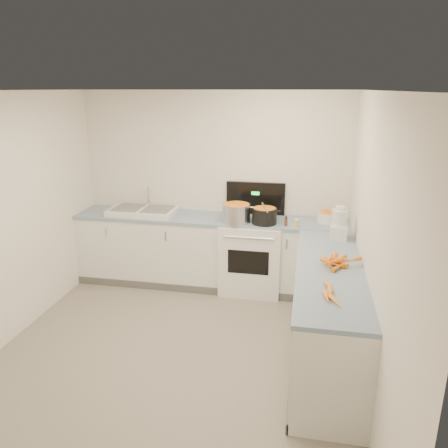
% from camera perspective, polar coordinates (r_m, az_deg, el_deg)
% --- Properties ---
extents(floor, '(3.50, 4.00, 0.00)m').
position_cam_1_polar(floor, '(4.49, -6.72, -16.93)').
color(floor, gray).
rests_on(floor, ground).
extents(ceiling, '(3.50, 4.00, 0.00)m').
position_cam_1_polar(ceiling, '(3.72, -8.13, 16.88)').
color(ceiling, white).
rests_on(ceiling, ground).
extents(wall_back, '(3.50, 0.00, 2.50)m').
position_cam_1_polar(wall_back, '(5.79, -1.23, 4.67)').
color(wall_back, white).
rests_on(wall_back, ground).
extents(wall_front, '(3.50, 0.00, 2.50)m').
position_cam_1_polar(wall_front, '(2.31, -23.59, -17.61)').
color(wall_front, white).
rests_on(wall_front, ground).
extents(wall_right, '(0.00, 4.00, 2.50)m').
position_cam_1_polar(wall_right, '(3.78, 18.77, -3.22)').
color(wall_right, white).
rests_on(wall_right, ground).
extents(counter_back, '(3.50, 0.62, 0.94)m').
position_cam_1_polar(counter_back, '(5.73, -1.81, -3.61)').
color(counter_back, white).
rests_on(counter_back, ground).
extents(counter_right, '(0.62, 2.20, 0.94)m').
position_cam_1_polar(counter_right, '(4.34, 13.27, -11.31)').
color(counter_right, white).
rests_on(counter_right, ground).
extents(stove, '(0.76, 0.65, 1.36)m').
position_cam_1_polar(stove, '(5.63, 3.64, -4.00)').
color(stove, white).
rests_on(stove, ground).
extents(sink, '(0.86, 0.52, 0.31)m').
position_cam_1_polar(sink, '(5.83, -10.52, 1.72)').
color(sink, white).
rests_on(sink, counter_back).
extents(steel_pot, '(0.43, 0.43, 0.25)m').
position_cam_1_polar(steel_pot, '(5.34, 1.64, 1.31)').
color(steel_pot, silver).
rests_on(steel_pot, stove).
extents(black_pot, '(0.31, 0.31, 0.21)m').
position_cam_1_polar(black_pot, '(5.32, 5.30, 0.96)').
color(black_pot, black).
rests_on(black_pot, stove).
extents(wooden_spoon, '(0.13, 0.43, 0.02)m').
position_cam_1_polar(wooden_spoon, '(5.29, 5.34, 2.18)').
color(wooden_spoon, '#AD7A47').
rests_on(wooden_spoon, black_pot).
extents(mixing_bowl, '(0.36, 0.36, 0.13)m').
position_cam_1_polar(mixing_bowl, '(5.51, 13.49, 0.88)').
color(mixing_bowl, white).
rests_on(mixing_bowl, counter_back).
extents(extract_bottle, '(0.04, 0.04, 0.10)m').
position_cam_1_polar(extract_bottle, '(5.27, 8.09, 0.27)').
color(extract_bottle, '#593319').
rests_on(extract_bottle, counter_back).
extents(spice_jar, '(0.05, 0.05, 0.09)m').
position_cam_1_polar(spice_jar, '(5.23, 9.45, 0.02)').
color(spice_jar, '#E5B266').
rests_on(spice_jar, counter_back).
extents(food_processor, '(0.19, 0.23, 0.37)m').
position_cam_1_polar(food_processor, '(4.90, 14.79, -0.12)').
color(food_processor, white).
rests_on(food_processor, counter_right).
extents(carrot_pile, '(0.39, 0.39, 0.09)m').
position_cam_1_polar(carrot_pile, '(4.21, 14.47, -4.73)').
color(carrot_pile, orange).
rests_on(carrot_pile, counter_right).
extents(peeled_carrots, '(0.15, 0.43, 0.04)m').
position_cam_1_polar(peeled_carrots, '(3.60, 13.69, -8.84)').
color(peeled_carrots, orange).
rests_on(peeled_carrots, counter_right).
extents(peelings, '(0.19, 0.29, 0.01)m').
position_cam_1_polar(peelings, '(5.90, -12.19, 2.19)').
color(peelings, tan).
rests_on(peelings, sink).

